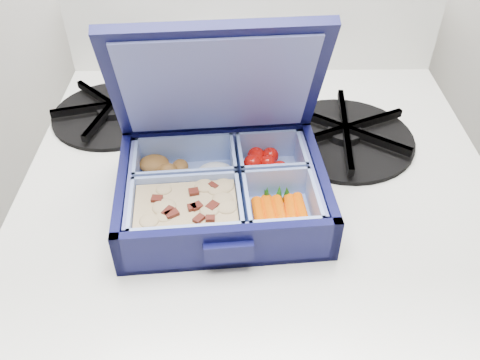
{
  "coord_description": "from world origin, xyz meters",
  "views": [
    {
      "loc": [
        -0.5,
        1.19,
        1.26
      ],
      "look_at": [
        -0.49,
        1.61,
        0.89
      ],
      "focal_mm": 38.0,
      "sensor_mm": 36.0,
      "label": 1
    }
  ],
  "objects_px": {
    "bento_box": "(223,191)",
    "fork": "(281,142)",
    "stove": "(252,341)",
    "burner_grate": "(345,132)"
  },
  "relations": [
    {
      "from": "bento_box",
      "to": "fork",
      "type": "bearing_deg",
      "value": 53.94
    },
    {
      "from": "stove",
      "to": "bento_box",
      "type": "height_order",
      "value": "bento_box"
    },
    {
      "from": "burner_grate",
      "to": "fork",
      "type": "relative_size",
      "value": 1.11
    },
    {
      "from": "burner_grate",
      "to": "stove",
      "type": "bearing_deg",
      "value": -161.98
    },
    {
      "from": "fork",
      "to": "burner_grate",
      "type": "bearing_deg",
      "value": 26.97
    },
    {
      "from": "stove",
      "to": "fork",
      "type": "bearing_deg",
      "value": 44.94
    },
    {
      "from": "bento_box",
      "to": "fork",
      "type": "relative_size",
      "value": 1.35
    },
    {
      "from": "stove",
      "to": "fork",
      "type": "height_order",
      "value": "fork"
    },
    {
      "from": "stove",
      "to": "bento_box",
      "type": "xyz_separation_m",
      "value": [
        -0.04,
        -0.09,
        0.46
      ]
    },
    {
      "from": "bento_box",
      "to": "burner_grate",
      "type": "height_order",
      "value": "bento_box"
    }
  ]
}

